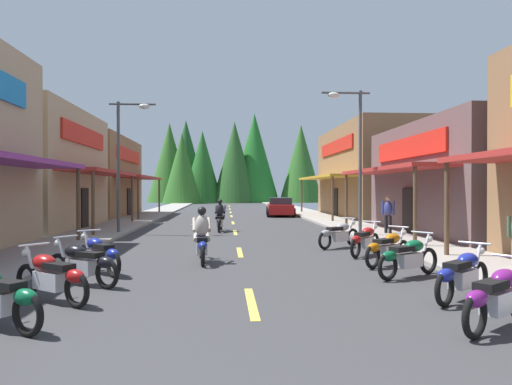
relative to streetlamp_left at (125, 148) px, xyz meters
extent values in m
cube|color=#38383A|center=(4.96, 5.59, -3.96)|extent=(9.75, 84.19, 0.10)
cube|color=#9E9991|center=(-1.29, 5.59, -3.85)|extent=(2.76, 84.19, 0.12)
cube|color=#9E9991|center=(11.21, 5.59, -3.85)|extent=(2.76, 84.19, 0.12)
cube|color=#E0C64C|center=(4.96, -13.17, -3.91)|extent=(0.16, 2.40, 0.01)
cube|color=#E0C64C|center=(4.96, -6.36, -3.91)|extent=(0.16, 2.40, 0.01)
cube|color=#E0C64C|center=(4.96, 0.48, -3.91)|extent=(0.16, 2.40, 0.01)
cube|color=#E0C64C|center=(4.96, 6.87, -3.91)|extent=(0.16, 2.40, 0.01)
cube|color=#E0C64C|center=(4.96, 13.87, -3.91)|extent=(0.16, 2.40, 0.01)
cube|color=#E0C64C|center=(4.96, 19.61, -3.91)|extent=(0.16, 2.40, 0.01)
cube|color=#E0C64C|center=(4.96, 26.25, -3.91)|extent=(0.16, 2.40, 0.01)
cube|color=#E0C64C|center=(4.96, 32.66, -3.91)|extent=(0.16, 2.40, 0.01)
cube|color=#E0C64C|center=(4.96, 37.73, -3.91)|extent=(0.16, 2.40, 0.01)
cylinder|color=brown|center=(-1.07, -3.34, -2.50)|extent=(0.14, 0.14, 2.82)
cube|color=#B72D28|center=(-1.77, 2.87, -1.01)|extent=(1.80, 8.81, 0.16)
cylinder|color=brown|center=(-1.07, -1.33, -2.50)|extent=(0.14, 0.14, 2.82)
cylinder|color=brown|center=(-1.07, 7.07, -2.50)|extent=(0.14, 0.14, 2.82)
cube|color=red|center=(-2.61, 2.87, 0.81)|extent=(0.10, 6.85, 0.90)
cube|color=black|center=(-2.63, 2.87, -2.86)|extent=(0.08, 1.10, 2.10)
cube|color=olive|center=(-5.91, 13.88, -1.01)|extent=(6.47, 11.16, 5.81)
cube|color=#B72D28|center=(-1.77, 13.88, -1.01)|extent=(1.80, 10.04, 0.16)
cylinder|color=brown|center=(-1.07, 9.06, -2.50)|extent=(0.14, 0.14, 2.82)
cylinder|color=brown|center=(-1.07, 18.70, -2.50)|extent=(0.14, 0.14, 2.82)
cube|color=red|center=(-2.61, 13.88, 0.62)|extent=(0.10, 7.81, 0.90)
cube|color=black|center=(-2.63, 13.88, -2.86)|extent=(0.08, 1.10, 2.10)
cylinder|color=brown|center=(10.99, -8.16, -2.50)|extent=(0.14, 0.14, 2.82)
cube|color=brown|center=(15.96, -1.24, -1.43)|extent=(6.73, 10.67, 4.97)
cube|color=#B72D28|center=(11.69, -1.24, -1.01)|extent=(1.80, 9.60, 0.16)
cylinder|color=brown|center=(10.99, -5.84, -2.50)|extent=(0.14, 0.14, 2.82)
cylinder|color=brown|center=(10.99, 3.36, -2.50)|extent=(0.14, 0.14, 2.82)
cube|color=red|center=(12.53, -1.24, -0.04)|extent=(0.10, 7.47, 0.90)
cube|color=black|center=(12.55, -1.24, -2.86)|extent=(0.08, 1.10, 2.10)
cube|color=olive|center=(16.63, 12.42, -0.63)|extent=(8.08, 13.33, 6.57)
cube|color=gold|center=(11.69, 12.42, -1.01)|extent=(1.80, 12.00, 0.16)
cylinder|color=brown|center=(10.99, 6.62, -2.50)|extent=(0.14, 0.14, 2.82)
cylinder|color=brown|center=(10.99, 18.22, -2.50)|extent=(0.14, 0.14, 2.82)
cube|color=red|center=(12.53, 12.42, 1.21)|extent=(0.10, 9.33, 0.90)
cube|color=black|center=(12.55, 12.42, -2.86)|extent=(0.08, 1.10, 2.10)
cylinder|color=#474C51|center=(-0.32, 0.00, -0.92)|extent=(0.14, 0.14, 5.98)
cylinder|color=#474C51|center=(0.32, 0.00, 1.97)|extent=(2.07, 0.10, 0.10)
ellipsoid|color=silver|center=(0.85, 0.00, 1.87)|extent=(0.50, 0.30, 0.24)
cylinder|color=#474C51|center=(10.24, -1.85, -0.79)|extent=(0.14, 0.14, 6.24)
cylinder|color=#474C51|center=(9.60, -1.85, 2.23)|extent=(2.07, 0.10, 0.10)
ellipsoid|color=silver|center=(9.08, -1.85, 2.13)|extent=(0.50, 0.30, 0.24)
torus|color=black|center=(7.89, -15.42, -3.59)|extent=(0.57, 0.46, 0.64)
cube|color=silver|center=(8.50, -14.97, -3.51)|extent=(0.73, 0.64, 0.32)
ellipsoid|color=#721972|center=(8.66, -14.86, -3.19)|extent=(0.64, 0.59, 0.28)
cube|color=black|center=(8.29, -15.12, -3.23)|extent=(0.65, 0.58, 0.12)
ellipsoid|color=#721972|center=(7.93, -15.39, -3.36)|extent=(0.50, 0.45, 0.24)
torus|color=black|center=(9.46, -12.73, -3.59)|extent=(0.56, 0.48, 0.64)
torus|color=black|center=(8.30, -13.68, -3.59)|extent=(0.56, 0.48, 0.64)
cube|color=silver|center=(8.88, -13.20, -3.51)|extent=(0.72, 0.66, 0.32)
ellipsoid|color=navy|center=(9.03, -13.08, -3.19)|extent=(0.64, 0.60, 0.28)
cube|color=black|center=(8.69, -13.36, -3.23)|extent=(0.64, 0.60, 0.12)
ellipsoid|color=navy|center=(8.34, -13.65, -3.36)|extent=(0.49, 0.46, 0.24)
cylinder|color=silver|center=(9.36, -12.81, -3.26)|extent=(0.33, 0.28, 0.71)
cylinder|color=silver|center=(9.27, -12.89, -2.89)|extent=(0.41, 0.49, 0.04)
sphere|color=white|center=(9.48, -12.71, -3.06)|extent=(0.16, 0.16, 0.16)
torus|color=black|center=(9.40, -10.53, -3.59)|extent=(0.60, 0.42, 0.64)
torus|color=black|center=(8.12, -11.32, -3.59)|extent=(0.60, 0.42, 0.64)
cube|color=silver|center=(8.76, -10.93, -3.51)|extent=(0.74, 0.60, 0.32)
ellipsoid|color=#0C5933|center=(8.93, -10.82, -3.19)|extent=(0.64, 0.57, 0.28)
cube|color=black|center=(8.54, -11.06, -3.23)|extent=(0.66, 0.55, 0.12)
ellipsoid|color=#0C5933|center=(8.16, -11.29, -3.36)|extent=(0.50, 0.43, 0.24)
cylinder|color=silver|center=(9.29, -10.60, -3.26)|extent=(0.35, 0.24, 0.71)
cylinder|color=silver|center=(9.18, -10.67, -2.89)|extent=(0.35, 0.53, 0.04)
sphere|color=white|center=(9.42, -10.52, -3.06)|extent=(0.16, 0.16, 0.16)
torus|color=black|center=(9.43, -8.81, -3.59)|extent=(0.56, 0.48, 0.64)
torus|color=black|center=(8.27, -9.76, -3.59)|extent=(0.56, 0.48, 0.64)
cube|color=silver|center=(8.85, -9.28, -3.51)|extent=(0.72, 0.66, 0.32)
ellipsoid|color=#BF660C|center=(9.00, -9.16, -3.19)|extent=(0.64, 0.60, 0.28)
cube|color=black|center=(8.66, -9.44, -3.23)|extent=(0.64, 0.60, 0.12)
ellipsoid|color=#BF660C|center=(8.31, -9.73, -3.36)|extent=(0.49, 0.46, 0.24)
cylinder|color=silver|center=(9.33, -8.89, -3.26)|extent=(0.33, 0.28, 0.71)
cylinder|color=silver|center=(9.24, -8.97, -2.89)|extent=(0.41, 0.49, 0.04)
sphere|color=white|center=(9.45, -8.79, -3.06)|extent=(0.16, 0.16, 0.16)
torus|color=black|center=(9.29, -6.74, -3.59)|extent=(0.48, 0.56, 0.64)
torus|color=black|center=(8.34, -7.90, -3.59)|extent=(0.48, 0.56, 0.64)
cube|color=silver|center=(8.82, -7.32, -3.51)|extent=(0.66, 0.72, 0.32)
ellipsoid|color=#A51414|center=(8.94, -7.16, -3.19)|extent=(0.60, 0.64, 0.28)
cube|color=black|center=(8.66, -7.51, -3.23)|extent=(0.60, 0.64, 0.12)
ellipsoid|color=#A51414|center=(8.37, -7.86, -3.36)|extent=(0.46, 0.49, 0.24)
cylinder|color=silver|center=(9.21, -6.84, -3.26)|extent=(0.28, 0.33, 0.71)
cylinder|color=silver|center=(9.13, -6.93, -2.89)|extent=(0.49, 0.41, 0.04)
sphere|color=white|center=(9.31, -6.72, -3.06)|extent=(0.16, 0.16, 0.16)
torus|color=black|center=(9.06, -4.96, -3.59)|extent=(0.57, 0.46, 0.64)
torus|color=black|center=(7.86, -5.86, -3.59)|extent=(0.57, 0.46, 0.64)
cube|color=silver|center=(8.46, -5.41, -3.51)|extent=(0.73, 0.64, 0.32)
ellipsoid|color=#99999E|center=(8.62, -5.29, -3.19)|extent=(0.64, 0.59, 0.28)
cube|color=black|center=(8.26, -5.56, -3.23)|extent=(0.65, 0.58, 0.12)
ellipsoid|color=#99999E|center=(7.90, -5.83, -3.36)|extent=(0.50, 0.46, 0.24)
cylinder|color=silver|center=(8.96, -5.04, -3.26)|extent=(0.33, 0.27, 0.71)
cylinder|color=silver|center=(8.86, -5.11, -2.89)|extent=(0.39, 0.50, 0.04)
sphere|color=white|center=(9.08, -4.95, -3.06)|extent=(0.16, 0.16, 0.16)
torus|color=black|center=(1.75, -14.91, -3.59)|extent=(0.59, 0.43, 0.64)
cube|color=black|center=(1.33, -14.63, -3.23)|extent=(0.66, 0.56, 0.12)
ellipsoid|color=#0C5933|center=(1.71, -14.88, -3.36)|extent=(0.50, 0.44, 0.24)
torus|color=black|center=(0.74, -12.45, -3.59)|extent=(0.57, 0.46, 0.64)
torus|color=black|center=(1.94, -13.35, -3.59)|extent=(0.57, 0.46, 0.64)
cube|color=silver|center=(1.34, -12.90, -3.51)|extent=(0.73, 0.64, 0.32)
ellipsoid|color=#A51414|center=(1.18, -12.78, -3.19)|extent=(0.64, 0.59, 0.28)
cube|color=black|center=(1.54, -13.05, -3.23)|extent=(0.65, 0.58, 0.12)
ellipsoid|color=#A51414|center=(1.90, -13.32, -3.36)|extent=(0.50, 0.46, 0.24)
cylinder|color=silver|center=(0.84, -12.52, -3.26)|extent=(0.33, 0.27, 0.71)
cylinder|color=silver|center=(0.94, -12.60, -2.89)|extent=(0.39, 0.50, 0.04)
sphere|color=white|center=(0.71, -12.43, -3.06)|extent=(0.16, 0.16, 0.16)
torus|color=black|center=(0.82, -10.99, -3.59)|extent=(0.59, 0.43, 0.64)
torus|color=black|center=(2.07, -11.81, -3.59)|extent=(0.59, 0.43, 0.64)
cube|color=silver|center=(1.44, -11.40, -3.51)|extent=(0.74, 0.62, 0.32)
ellipsoid|color=black|center=(1.28, -11.29, -3.19)|extent=(0.64, 0.57, 0.28)
cube|color=black|center=(1.65, -11.54, -3.23)|extent=(0.66, 0.56, 0.12)
ellipsoid|color=black|center=(2.03, -11.78, -3.36)|extent=(0.50, 0.44, 0.24)
cylinder|color=silver|center=(0.92, -11.06, -3.26)|extent=(0.34, 0.25, 0.71)
cylinder|color=silver|center=(1.02, -11.13, -2.89)|extent=(0.36, 0.52, 0.04)
sphere|color=white|center=(0.79, -10.97, -3.06)|extent=(0.16, 0.16, 0.16)
torus|color=black|center=(0.93, -9.40, -3.59)|extent=(0.49, 0.55, 0.64)
torus|color=black|center=(1.90, -10.54, -3.59)|extent=(0.49, 0.55, 0.64)
cube|color=silver|center=(1.42, -9.97, -3.51)|extent=(0.67, 0.71, 0.32)
ellipsoid|color=navy|center=(1.29, -9.82, -3.19)|extent=(0.61, 0.63, 0.28)
cube|color=black|center=(1.58, -10.16, -3.23)|extent=(0.60, 0.64, 0.12)
ellipsoid|color=navy|center=(1.87, -10.50, -3.36)|extent=(0.47, 0.49, 0.24)
cylinder|color=silver|center=(1.01, -9.50, -3.26)|extent=(0.29, 0.32, 0.71)
cylinder|color=silver|center=(1.09, -9.59, -2.89)|extent=(0.48, 0.42, 0.04)
sphere|color=white|center=(0.91, -9.38, -3.06)|extent=(0.16, 0.16, 0.16)
torus|color=black|center=(3.78, -7.63, -3.59)|extent=(0.15, 0.65, 0.64)
torus|color=black|center=(3.90, -9.13, -3.59)|extent=(0.15, 0.65, 0.64)
cube|color=silver|center=(3.84, -8.38, -3.51)|extent=(0.33, 0.72, 0.32)
ellipsoid|color=navy|center=(3.82, -8.18, -3.19)|extent=(0.36, 0.58, 0.28)
cube|color=black|center=(3.86, -8.63, -3.23)|extent=(0.33, 0.62, 0.12)
ellipsoid|color=navy|center=(3.89, -9.08, -3.36)|extent=(0.27, 0.46, 0.24)
cylinder|color=silver|center=(3.79, -7.76, -3.26)|extent=(0.09, 0.37, 0.71)
cylinder|color=silver|center=(3.80, -7.88, -2.89)|extent=(0.60, 0.09, 0.04)
sphere|color=white|center=(3.78, -7.60, -3.06)|extent=(0.16, 0.16, 0.16)
ellipsoid|color=#B2A599|center=(3.85, -8.53, -2.86)|extent=(0.41, 0.41, 0.64)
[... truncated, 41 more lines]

